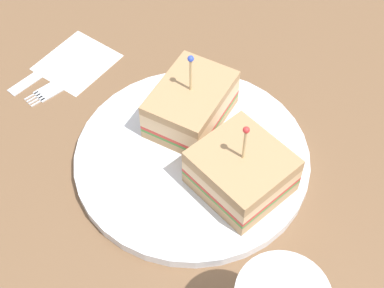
{
  "coord_description": "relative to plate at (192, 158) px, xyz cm",
  "views": [
    {
      "loc": [
        35.53,
        -15.86,
        53.89
      ],
      "look_at": [
        0.0,
        0.0,
        3.3
      ],
      "focal_mm": 54.22,
      "sensor_mm": 36.0,
      "label": 1
    }
  ],
  "objects": [
    {
      "name": "napkin",
      "position": [
        -20.86,
        -7.29,
        -0.58
      ],
      "size": [
        11.74,
        12.08,
        0.15
      ],
      "primitive_type": "cube",
      "rotation": [
        0.0,
        0.0,
        11.51
      ],
      "color": "white",
      "rests_on": "ground_plane"
    },
    {
      "name": "ground_plane",
      "position": [
        0.0,
        0.0,
        -1.65
      ],
      "size": [
        95.6,
        95.6,
        2.0
      ],
      "primitive_type": "cube",
      "color": "brown"
    },
    {
      "name": "fork",
      "position": [
        -17.83,
        -10.43,
        -0.48
      ],
      "size": [
        4.79,
        12.32,
        0.35
      ],
      "color": "silver",
      "rests_on": "ground_plane"
    },
    {
      "name": "plate",
      "position": [
        0.0,
        0.0,
        0.0
      ],
      "size": [
        26.64,
        26.64,
        1.3
      ],
      "primitive_type": "cylinder",
      "color": "white",
      "rests_on": "ground_plane"
    },
    {
      "name": "sandwich_half_back",
      "position": [
        -4.93,
        2.06,
        3.21
      ],
      "size": [
        12.13,
        12.67,
        10.14
      ],
      "color": "tan",
      "rests_on": "plate"
    },
    {
      "name": "knife",
      "position": [
        -21.29,
        -11.19,
        -0.48
      ],
      "size": [
        6.39,
        12.78,
        0.35
      ],
      "color": "silver",
      "rests_on": "ground_plane"
    },
    {
      "name": "sandwich_half_front",
      "position": [
        5.84,
        3.09,
        3.21
      ],
      "size": [
        11.37,
        10.99,
        9.85
      ],
      "color": "tan",
      "rests_on": "plate"
    }
  ]
}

